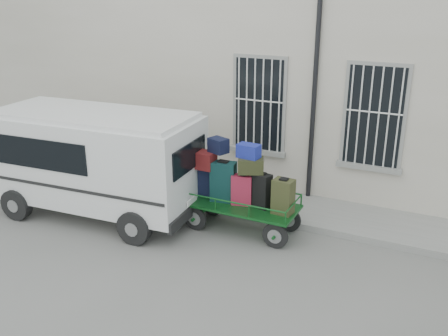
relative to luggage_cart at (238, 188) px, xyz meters
name	(u,v)px	position (x,y,z in m)	size (l,w,h in m)	color
ground	(220,246)	(-0.01, -0.82, -0.96)	(80.00, 80.00, 0.00)	slate
building	(308,61)	(-0.01, 4.68, 2.04)	(24.00, 5.15, 6.00)	#BCB3A0
sidewalk	(260,202)	(-0.01, 1.38, -0.89)	(24.00, 1.70, 0.15)	gray
luggage_cart	(238,188)	(0.00, 0.00, 0.00)	(2.79, 1.09, 1.97)	black
van	(95,157)	(-3.20, -0.62, 0.40)	(4.86, 2.40, 2.38)	white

